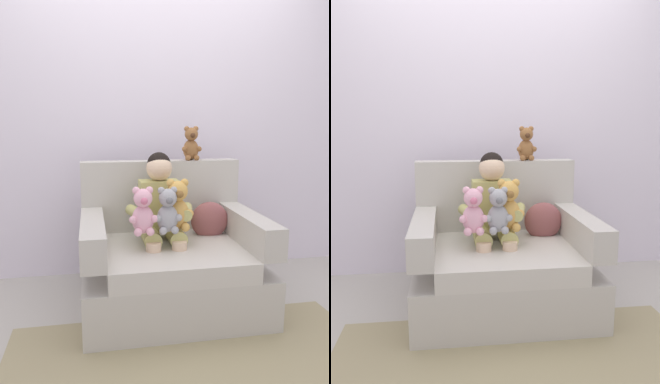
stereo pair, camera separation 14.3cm
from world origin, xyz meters
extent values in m
plane|color=#ADA89E|center=(0.00, 0.00, 0.00)|extent=(8.00, 8.00, 0.00)
cube|color=silver|center=(0.00, 0.76, 1.30)|extent=(6.00, 0.10, 2.60)
cube|color=#998C66|center=(0.00, -0.70, 0.01)|extent=(1.95, 1.15, 0.01)
cube|color=#BCB7AD|center=(0.00, 0.00, 0.16)|extent=(1.13, 0.92, 0.32)
cube|color=beige|center=(0.00, -0.07, 0.38)|extent=(0.85, 0.78, 0.12)
cube|color=#BCB7AD|center=(0.00, 0.39, 0.69)|extent=(1.13, 0.14, 0.50)
cube|color=#BCB7AD|center=(-0.50, -0.07, 0.53)|extent=(0.14, 0.78, 0.19)
cube|color=#BCB7AD|center=(0.50, -0.07, 0.53)|extent=(0.14, 0.78, 0.19)
cube|color=tan|center=(-0.05, 0.14, 0.66)|extent=(0.26, 0.16, 0.34)
sphere|color=beige|center=(-0.05, 0.14, 0.91)|extent=(0.17, 0.17, 0.17)
sphere|color=black|center=(-0.05, 0.15, 0.94)|extent=(0.16, 0.16, 0.16)
cylinder|color=tan|center=(-0.13, 0.01, 0.49)|extent=(0.11, 0.26, 0.11)
cylinder|color=beige|center=(-0.13, -0.12, 0.34)|extent=(0.09, 0.09, 0.30)
cylinder|color=tan|center=(0.03, 0.01, 0.49)|extent=(0.11, 0.26, 0.11)
cylinder|color=beige|center=(0.03, -0.12, 0.34)|extent=(0.09, 0.09, 0.30)
cylinder|color=tan|center=(-0.21, 0.02, 0.64)|extent=(0.13, 0.27, 0.07)
cylinder|color=tan|center=(0.11, 0.02, 0.64)|extent=(0.13, 0.27, 0.07)
ellipsoid|color=gold|center=(0.03, -0.05, 0.64)|extent=(0.15, 0.13, 0.19)
sphere|color=gold|center=(0.03, -0.06, 0.79)|extent=(0.13, 0.13, 0.13)
sphere|color=brown|center=(0.03, -0.12, 0.78)|extent=(0.05, 0.05, 0.05)
sphere|color=gold|center=(-0.02, -0.05, 0.84)|extent=(0.05, 0.05, 0.05)
sphere|color=gold|center=(-0.04, -0.09, 0.65)|extent=(0.05, 0.05, 0.05)
sphere|color=gold|center=(-0.01, -0.10, 0.57)|extent=(0.06, 0.06, 0.06)
sphere|color=gold|center=(0.07, -0.05, 0.84)|extent=(0.05, 0.05, 0.05)
sphere|color=gold|center=(0.10, -0.09, 0.65)|extent=(0.05, 0.05, 0.05)
sphere|color=gold|center=(0.07, -0.10, 0.57)|extent=(0.06, 0.06, 0.06)
ellipsoid|color=#9E9EA3|center=(-0.04, -0.10, 0.63)|extent=(0.13, 0.11, 0.17)
sphere|color=#9E9EA3|center=(-0.04, -0.11, 0.76)|extent=(0.11, 0.11, 0.11)
sphere|color=slate|center=(-0.04, -0.16, 0.75)|extent=(0.04, 0.04, 0.04)
sphere|color=#9E9EA3|center=(-0.08, -0.10, 0.80)|extent=(0.04, 0.04, 0.04)
sphere|color=#9E9EA3|center=(-0.11, -0.13, 0.64)|extent=(0.04, 0.04, 0.04)
sphere|color=#9E9EA3|center=(-0.08, -0.15, 0.57)|extent=(0.05, 0.05, 0.05)
sphere|color=#9E9EA3|center=(-0.01, -0.10, 0.80)|extent=(0.04, 0.04, 0.04)
sphere|color=#9E9EA3|center=(0.02, -0.13, 0.64)|extent=(0.04, 0.04, 0.04)
sphere|color=#9E9EA3|center=(-0.01, -0.15, 0.57)|extent=(0.05, 0.05, 0.05)
ellipsoid|color=#EAA8BC|center=(-0.20, -0.10, 0.63)|extent=(0.13, 0.11, 0.17)
sphere|color=#EAA8BC|center=(-0.20, -0.11, 0.76)|extent=(0.11, 0.11, 0.11)
sphere|color=#CC6684|center=(-0.20, -0.17, 0.76)|extent=(0.04, 0.04, 0.04)
sphere|color=#EAA8BC|center=(-0.24, -0.11, 0.81)|extent=(0.05, 0.05, 0.05)
sphere|color=#EAA8BC|center=(-0.26, -0.14, 0.64)|extent=(0.05, 0.05, 0.05)
sphere|color=#EAA8BC|center=(-0.23, -0.15, 0.57)|extent=(0.05, 0.05, 0.05)
sphere|color=#EAA8BC|center=(-0.16, -0.11, 0.81)|extent=(0.05, 0.05, 0.05)
sphere|color=#EAA8BC|center=(-0.13, -0.14, 0.64)|extent=(0.05, 0.05, 0.05)
sphere|color=#EAA8BC|center=(-0.16, -0.15, 0.57)|extent=(0.05, 0.05, 0.05)
ellipsoid|color=brown|center=(0.22, 0.39, 1.01)|extent=(0.11, 0.10, 0.15)
sphere|color=brown|center=(0.22, 0.38, 1.12)|extent=(0.10, 0.10, 0.10)
sphere|color=#4C2D19|center=(0.22, 0.34, 1.12)|extent=(0.04, 0.04, 0.04)
sphere|color=brown|center=(0.19, 0.38, 1.16)|extent=(0.04, 0.04, 0.04)
sphere|color=brown|center=(0.17, 0.36, 1.02)|extent=(0.04, 0.04, 0.04)
sphere|color=brown|center=(0.19, 0.35, 0.96)|extent=(0.04, 0.04, 0.04)
sphere|color=brown|center=(0.26, 0.38, 1.16)|extent=(0.04, 0.04, 0.04)
sphere|color=brown|center=(0.28, 0.36, 1.02)|extent=(0.04, 0.04, 0.04)
sphere|color=brown|center=(0.25, 0.35, 0.96)|extent=(0.04, 0.04, 0.04)
ellipsoid|color=#8C4C4C|center=(0.31, 0.17, 0.54)|extent=(0.27, 0.14, 0.26)
camera|label=1|loc=(-0.49, -2.38, 1.20)|focal=36.72mm
camera|label=2|loc=(-0.35, -2.40, 1.20)|focal=36.72mm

